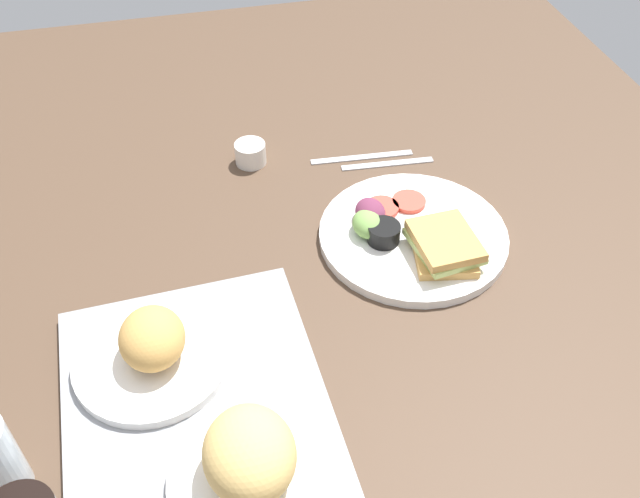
# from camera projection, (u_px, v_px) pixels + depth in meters

# --- Properties ---
(ground_plane) EXTENTS (1.90, 1.50, 0.03)m
(ground_plane) POSITION_uv_depth(u_px,v_px,m) (342.00, 280.00, 1.08)
(ground_plane) COLOR #4C3828
(serving_tray) EXTENTS (0.47, 0.35, 0.02)m
(serving_tray) POSITION_uv_depth(u_px,v_px,m) (199.00, 421.00, 0.88)
(serving_tray) COLOR gray
(serving_tray) RESTS_ON ground_plane
(bread_plate_near) EXTENTS (0.19, 0.19, 0.10)m
(bread_plate_near) POSITION_uv_depth(u_px,v_px,m) (250.00, 462.00, 0.78)
(bread_plate_near) COLOR white
(bread_plate_near) RESTS_ON serving_tray
(bread_plate_far) EXTENTS (0.21, 0.21, 0.08)m
(bread_plate_far) POSITION_uv_depth(u_px,v_px,m) (152.00, 349.00, 0.91)
(bread_plate_far) COLOR white
(bread_plate_far) RESTS_ON serving_tray
(plate_with_salad) EXTENTS (0.30, 0.30, 0.05)m
(plate_with_salad) POSITION_uv_depth(u_px,v_px,m) (412.00, 235.00, 1.11)
(plate_with_salad) COLOR white
(plate_with_salad) RESTS_ON ground_plane
(espresso_cup) EXTENTS (0.06, 0.06, 0.04)m
(espresso_cup) POSITION_uv_depth(u_px,v_px,m) (250.00, 153.00, 1.26)
(espresso_cup) COLOR silver
(espresso_cup) RESTS_ON ground_plane
(fork) EXTENTS (0.03, 0.17, 0.01)m
(fork) POSITION_uv_depth(u_px,v_px,m) (387.00, 163.00, 1.27)
(fork) COLOR #B7B7BC
(fork) RESTS_ON ground_plane
(knife) EXTENTS (0.03, 0.19, 0.01)m
(knife) POSITION_uv_depth(u_px,v_px,m) (362.00, 157.00, 1.28)
(knife) COLOR #B7B7BC
(knife) RESTS_ON ground_plane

